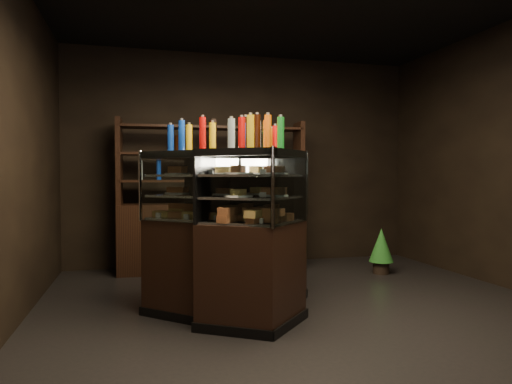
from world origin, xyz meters
TOP-DOWN VIEW (x-y plane):
  - ground at (0.00, 0.00)m, footprint 5.00×5.00m
  - room_shell at (0.00, 0.00)m, footprint 5.02×5.02m
  - display_case at (-0.62, 0.07)m, footprint 1.72×1.52m
  - food_display at (-0.62, 0.06)m, footprint 1.27×1.14m
  - bottles_top at (-0.62, 0.07)m, footprint 1.09×1.00m
  - potted_conifer at (1.53, 1.31)m, footprint 0.31×0.31m
  - back_shelving at (-0.55, 2.05)m, footprint 2.47×0.56m

SIDE VIEW (x-z plane):
  - ground at x=0.00m, z-range 0.00..0.00m
  - potted_conifer at x=1.53m, z-range 0.05..0.71m
  - display_case at x=-0.62m, z-range -0.25..1.24m
  - back_shelving at x=-0.55m, z-range -0.39..1.61m
  - food_display at x=-0.62m, z-range 0.86..1.31m
  - bottles_top at x=-0.62m, z-range 1.48..1.78m
  - room_shell at x=0.00m, z-range 0.44..3.45m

